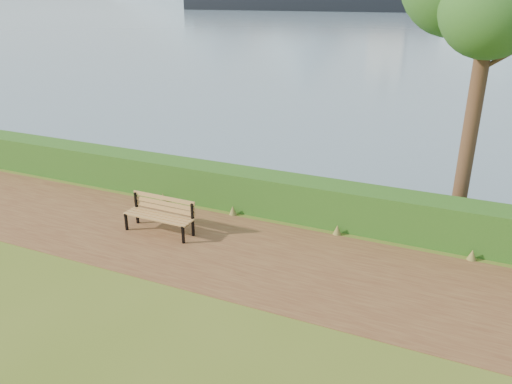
% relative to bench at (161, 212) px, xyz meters
% --- Properties ---
extents(ground, '(140.00, 140.00, 0.00)m').
position_rel_bench_xyz_m(ground, '(2.20, -0.52, -0.49)').
color(ground, '#4E631C').
rests_on(ground, ground).
extents(path, '(40.00, 3.40, 0.01)m').
position_rel_bench_xyz_m(path, '(2.20, -0.22, -0.48)').
color(path, '#562F1D').
rests_on(path, ground).
extents(hedge, '(32.00, 0.85, 1.00)m').
position_rel_bench_xyz_m(hedge, '(2.20, 2.08, 0.01)').
color(hedge, '#194012').
rests_on(hedge, ground).
extents(water, '(700.00, 510.00, 0.00)m').
position_rel_bench_xyz_m(water, '(2.20, 259.48, -0.48)').
color(water, slate).
rests_on(water, ground).
extents(bench, '(1.70, 0.53, 0.85)m').
position_rel_bench_xyz_m(bench, '(0.00, 0.00, 0.00)').
color(bench, black).
rests_on(bench, ground).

